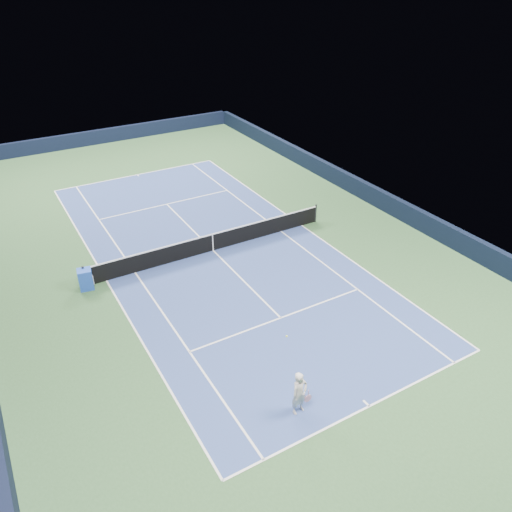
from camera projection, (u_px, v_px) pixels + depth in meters
ground at (213, 251)px, 25.44m from camera, size 40.00×40.00×0.00m
wall_far at (104, 136)px, 39.83m from camera, size 22.00×0.35×1.10m
wall_right at (376, 197)px, 29.82m from camera, size 0.35×40.00×1.10m
court_surface at (213, 250)px, 25.44m from camera, size 10.97×23.77×0.01m
baseline_far at (137, 175)px, 34.23m from camera, size 10.97×0.08×0.00m
baseline_near at (369, 406)px, 16.64m from camera, size 10.97×0.08×0.00m
sideline_doubles_right at (302, 225)px, 27.80m from camera, size 0.08×23.77×0.00m
sideline_doubles_left at (106, 281)px, 23.07m from camera, size 0.08×23.77×0.00m
sideline_singles_right at (281, 231)px, 27.21m from camera, size 0.08×23.77×0.00m
sideline_singles_left at (135, 272)px, 23.66m from camera, size 0.08×23.77×0.00m
service_line_far at (167, 204)px, 30.17m from camera, size 8.23×0.08×0.00m
service_line_near at (281, 318)px, 20.70m from camera, size 8.23×0.08×0.00m
center_service_line at (213, 250)px, 25.44m from camera, size 0.08×12.80×0.00m
center_mark_far at (138, 175)px, 34.12m from camera, size 0.08×0.30×0.00m
center_mark_near at (366, 403)px, 16.75m from camera, size 0.08×0.30×0.00m
tennis_net at (213, 242)px, 25.18m from camera, size 12.90×0.10×1.07m
sponsor_cube at (86, 279)px, 22.30m from camera, size 0.69×0.64×0.99m
tennis_player at (300, 393)px, 16.06m from camera, size 0.79×1.27×2.45m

